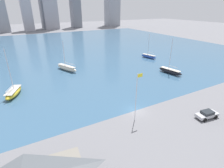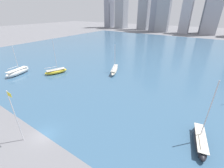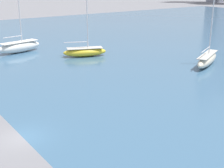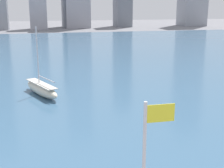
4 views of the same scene
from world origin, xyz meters
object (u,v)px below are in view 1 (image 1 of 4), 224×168
sailboat_yellow (13,92)px  sailboat_black (170,71)px  sailboat_cream (67,68)px  sailboat_blue (149,56)px  parked_sedan_silver (207,114)px  flag_pole (136,96)px

sailboat_yellow → sailboat_black: bearing=14.0°
sailboat_cream → sailboat_blue: 36.99m
parked_sedan_silver → sailboat_cream: bearing=30.0°
sailboat_black → sailboat_cream: bearing=135.5°
sailboat_cream → sailboat_blue: bearing=-25.1°
sailboat_yellow → sailboat_black: 48.54m
flag_pole → parked_sedan_silver: flag_pole is taller
flag_pole → sailboat_black: 31.52m
sailboat_blue → flag_pole: bearing=-149.5°
flag_pole → sailboat_yellow: (-21.48, 23.89, -4.62)m
flag_pole → sailboat_cream: size_ratio=0.97×
sailboat_cream → sailboat_blue: size_ratio=0.96×
sailboat_yellow → parked_sedan_silver: sailboat_yellow is taller
sailboat_yellow → sailboat_black: size_ratio=1.02×
sailboat_black → parked_sedan_silver: sailboat_black is taller
flag_pole → sailboat_yellow: bearing=132.0°
flag_pole → sailboat_black: sailboat_black is taller
sailboat_cream → parked_sedan_silver: (17.53, -43.22, -0.17)m
parked_sedan_silver → sailboat_yellow: bearing=56.9°
sailboat_yellow → sailboat_black: (47.97, -7.44, -0.00)m
sailboat_cream → sailboat_black: size_ratio=0.87×
sailboat_black → parked_sedan_silver: 26.41m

